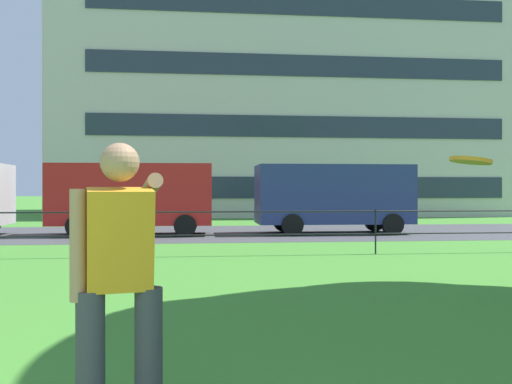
# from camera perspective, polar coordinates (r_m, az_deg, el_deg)

# --- Properties ---
(street_strip) EXTENTS (80.00, 7.42, 0.01)m
(street_strip) POSITION_cam_1_polar(r_m,az_deg,el_deg) (18.99, -9.98, -4.10)
(street_strip) COLOR #424247
(street_strip) RESTS_ON ground
(park_fence) EXTENTS (31.46, 0.04, 1.00)m
(park_fence) POSITION_cam_1_polar(r_m,az_deg,el_deg) (12.29, -11.98, -3.28)
(park_fence) COLOR black
(park_fence) RESTS_ON ground
(person_thrower) EXTENTS (0.51, 0.83, 1.68)m
(person_thrower) POSITION_cam_1_polar(r_m,az_deg,el_deg) (3.33, -13.56, -8.54)
(person_thrower) COLOR #383842
(person_thrower) RESTS_ON ground
(frisbee) EXTENTS (0.29, 0.29, 0.06)m
(frisbee) POSITION_cam_1_polar(r_m,az_deg,el_deg) (3.96, 20.78, 2.97)
(frisbee) COLOR orange
(panel_van_left) EXTENTS (5.06, 2.23, 2.24)m
(panel_van_left) POSITION_cam_1_polar(r_m,az_deg,el_deg) (18.36, -12.24, -0.29)
(panel_van_left) COLOR red
(panel_van_left) RESTS_ON ground
(panel_van_center) EXTENTS (5.02, 2.14, 2.24)m
(panel_van_center) POSITION_cam_1_polar(r_m,az_deg,el_deg) (18.79, 7.78, -0.28)
(panel_van_center) COLOR navy
(panel_van_center) RESTS_ON ground
(apartment_building_background) EXTENTS (26.08, 15.92, 16.07)m
(apartment_building_background) POSITION_cam_1_polar(r_m,az_deg,el_deg) (37.53, 2.33, 10.31)
(apartment_building_background) COLOR beige
(apartment_building_background) RESTS_ON ground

